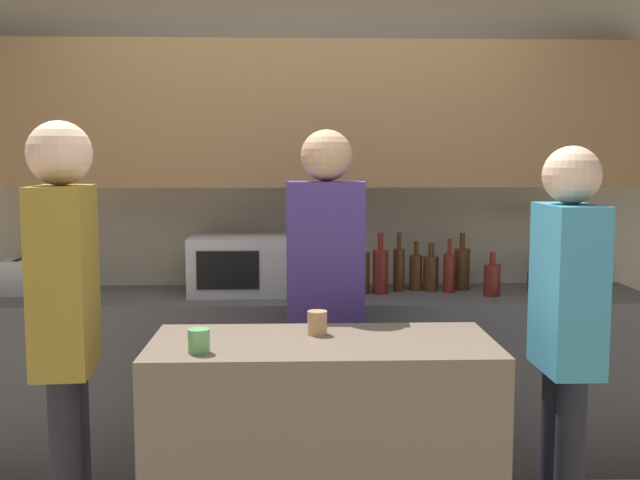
% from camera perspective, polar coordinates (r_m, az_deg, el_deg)
% --- Properties ---
extents(back_wall, '(6.40, 0.40, 2.70)m').
position_cam_1_polar(back_wall, '(4.12, -1.32, 5.37)').
color(back_wall, '#B2A893').
rests_on(back_wall, ground_plane).
extents(back_counter, '(3.60, 0.62, 0.89)m').
position_cam_1_polar(back_counter, '(4.02, -1.23, -10.44)').
color(back_counter, '#4C4C51').
rests_on(back_counter, ground_plane).
extents(kitchen_island, '(1.29, 0.58, 0.92)m').
position_cam_1_polar(kitchen_island, '(2.96, 0.18, -16.35)').
color(kitchen_island, brown).
rests_on(kitchen_island, ground_plane).
extents(microwave, '(0.52, 0.39, 0.30)m').
position_cam_1_polar(microwave, '(3.95, -6.08, -1.88)').
color(microwave, '#B7BABC').
rests_on(microwave, back_counter).
extents(toaster, '(0.26, 0.16, 0.18)m').
position_cam_1_polar(toaster, '(4.19, -21.28, -2.64)').
color(toaster, silver).
rests_on(toaster, back_counter).
extents(potted_plant, '(0.14, 0.14, 0.40)m').
position_cam_1_polar(potted_plant, '(4.15, 16.51, -1.05)').
color(potted_plant, '#333D4C').
rests_on(potted_plant, back_counter).
extents(bottle_0, '(0.08, 0.08, 0.30)m').
position_cam_1_polar(bottle_0, '(3.93, 3.25, -2.42)').
color(bottle_0, '#472814').
rests_on(bottle_0, back_counter).
extents(bottle_1, '(0.08, 0.08, 0.32)m').
position_cam_1_polar(bottle_1, '(3.92, 4.62, -2.34)').
color(bottle_1, maroon).
rests_on(bottle_1, back_counter).
extents(bottle_2, '(0.06, 0.06, 0.31)m').
position_cam_1_polar(bottle_2, '(4.01, 6.03, -2.20)').
color(bottle_2, '#472814').
rests_on(bottle_2, back_counter).
extents(bottle_3, '(0.07, 0.07, 0.26)m').
position_cam_1_polar(bottle_3, '(4.05, 7.31, -2.40)').
color(bottle_3, '#472814').
rests_on(bottle_3, back_counter).
extents(bottle_4, '(0.08, 0.08, 0.26)m').
position_cam_1_polar(bottle_4, '(4.04, 8.44, -2.47)').
color(bottle_4, '#472814').
rests_on(bottle_4, back_counter).
extents(bottle_5, '(0.06, 0.06, 0.29)m').
position_cam_1_polar(bottle_5, '(4.00, 9.81, -2.41)').
color(bottle_5, maroon).
rests_on(bottle_5, back_counter).
extents(bottle_6, '(0.08, 0.08, 0.31)m').
position_cam_1_polar(bottle_6, '(4.11, 10.76, -2.10)').
color(bottle_6, '#472814').
rests_on(bottle_6, back_counter).
extents(bottle_7, '(0.08, 0.08, 0.23)m').
position_cam_1_polar(bottle_7, '(3.96, 12.98, -2.92)').
color(bottle_7, maroon).
rests_on(bottle_7, back_counter).
extents(cup_0, '(0.08, 0.08, 0.09)m').
position_cam_1_polar(cup_0, '(2.90, -0.21, -6.32)').
color(cup_0, tan).
rests_on(cup_0, kitchen_island).
extents(cup_1, '(0.08, 0.08, 0.09)m').
position_cam_1_polar(cup_1, '(2.66, -9.21, -7.60)').
color(cup_1, '#69B568').
rests_on(cup_1, kitchen_island).
extents(person_left, '(0.22, 0.34, 1.65)m').
position_cam_1_polar(person_left, '(2.99, 18.27, -6.07)').
color(person_left, black).
rests_on(person_left, ground_plane).
extents(person_center, '(0.35, 0.23, 1.73)m').
position_cam_1_polar(person_center, '(3.33, 0.49, -3.53)').
color(person_center, black).
rests_on(person_center, ground_plane).
extents(person_right, '(0.23, 0.35, 1.73)m').
position_cam_1_polar(person_right, '(2.84, -18.82, -5.51)').
color(person_right, black).
rests_on(person_right, ground_plane).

